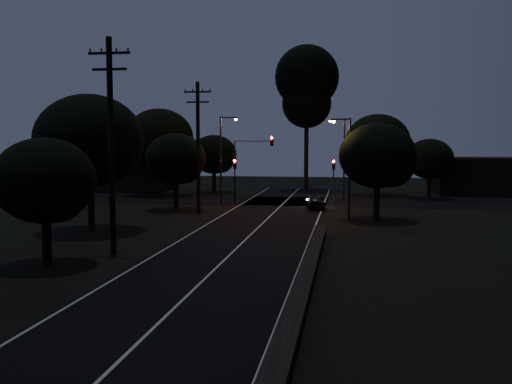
% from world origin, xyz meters
% --- Properties ---
extents(ground, '(160.00, 160.00, 0.00)m').
position_xyz_m(ground, '(0.00, 0.00, 0.00)').
color(ground, black).
extents(road_surface, '(60.00, 70.00, 0.03)m').
position_xyz_m(road_surface, '(0.00, 31.12, 0.01)').
color(road_surface, black).
rests_on(road_surface, ground).
extents(retaining_wall, '(6.93, 26.00, 1.60)m').
position_xyz_m(retaining_wall, '(7.74, 3.00, 0.62)').
color(retaining_wall, black).
rests_on(retaining_wall, ground).
extents(utility_pole_mid, '(2.20, 0.30, 11.00)m').
position_xyz_m(utility_pole_mid, '(-6.00, 15.00, 5.74)').
color(utility_pole_mid, black).
rests_on(utility_pole_mid, ground).
extents(utility_pole_far, '(2.20, 0.30, 10.50)m').
position_xyz_m(utility_pole_far, '(-6.00, 32.00, 5.48)').
color(utility_pole_far, black).
rests_on(utility_pole_far, ground).
extents(tree_left_b, '(4.71, 4.71, 5.98)m').
position_xyz_m(tree_left_b, '(-7.83, 11.90, 3.88)').
color(tree_left_b, black).
rests_on(tree_left_b, ground).
extents(tree_left_c, '(6.98, 6.98, 8.81)m').
position_xyz_m(tree_left_c, '(-10.25, 21.86, 5.70)').
color(tree_left_c, black).
rests_on(tree_left_c, ground).
extents(tree_left_d, '(5.11, 5.11, 6.48)m').
position_xyz_m(tree_left_d, '(-8.32, 33.90, 4.19)').
color(tree_left_d, black).
rests_on(tree_left_d, ground).
extents(tree_far_nw, '(5.13, 5.13, 6.49)m').
position_xyz_m(tree_far_nw, '(-8.82, 49.90, 4.20)').
color(tree_far_nw, black).
rests_on(tree_far_nw, ground).
extents(tree_far_w, '(7.25, 7.25, 9.25)m').
position_xyz_m(tree_far_w, '(-13.74, 45.85, 6.01)').
color(tree_far_w, black).
rests_on(tree_far_w, ground).
extents(tree_far_ne, '(6.87, 6.87, 8.69)m').
position_xyz_m(tree_far_ne, '(9.24, 49.86, 5.62)').
color(tree_far_ne, black).
rests_on(tree_far_ne, ground).
extents(tree_far_e, '(4.76, 4.76, 6.04)m').
position_xyz_m(tree_far_e, '(14.17, 46.90, 3.91)').
color(tree_far_e, black).
rests_on(tree_far_e, ground).
extents(tree_right_a, '(5.61, 5.61, 7.13)m').
position_xyz_m(tree_right_a, '(8.20, 29.89, 4.62)').
color(tree_right_a, black).
rests_on(tree_right_a, ground).
extents(tall_pine, '(7.47, 7.47, 16.99)m').
position_xyz_m(tall_pine, '(1.00, 55.00, 12.26)').
color(tall_pine, black).
rests_on(tall_pine, ground).
extents(building_left, '(10.00, 8.00, 4.40)m').
position_xyz_m(building_left, '(-20.00, 52.00, 2.20)').
color(building_left, black).
rests_on(building_left, ground).
extents(building_right, '(9.00, 7.00, 4.00)m').
position_xyz_m(building_right, '(20.00, 53.00, 2.00)').
color(building_right, black).
rests_on(building_right, ground).
extents(signal_left, '(0.28, 0.35, 4.10)m').
position_xyz_m(signal_left, '(-4.60, 39.99, 2.84)').
color(signal_left, black).
rests_on(signal_left, ground).
extents(signal_right, '(0.28, 0.35, 4.10)m').
position_xyz_m(signal_right, '(4.60, 39.99, 2.84)').
color(signal_right, black).
rests_on(signal_right, ground).
extents(signal_mast, '(3.70, 0.35, 6.25)m').
position_xyz_m(signal_mast, '(-2.91, 39.99, 4.34)').
color(signal_mast, black).
rests_on(signal_mast, ground).
extents(streetlight_a, '(1.66, 0.26, 8.00)m').
position_xyz_m(streetlight_a, '(-5.31, 38.00, 4.64)').
color(streetlight_a, black).
rests_on(streetlight_a, ground).
extents(streetlight_b, '(1.66, 0.26, 8.00)m').
position_xyz_m(streetlight_b, '(5.31, 44.00, 4.64)').
color(streetlight_b, black).
rests_on(streetlight_b, ground).
extents(streetlight_c, '(1.46, 0.26, 7.50)m').
position_xyz_m(streetlight_c, '(5.83, 30.00, 4.35)').
color(streetlight_c, black).
rests_on(streetlight_c, ground).
extents(car, '(1.93, 3.82, 1.25)m').
position_xyz_m(car, '(3.20, 36.32, 0.62)').
color(car, black).
rests_on(car, ground).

